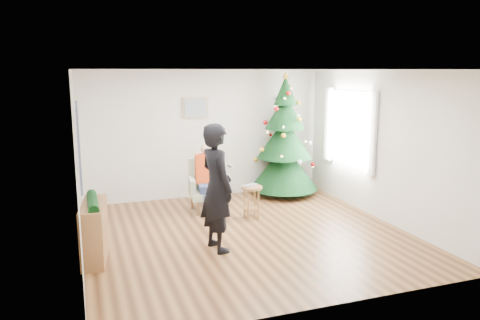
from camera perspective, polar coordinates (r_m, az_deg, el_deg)
name	(u,v)px	position (r m, az deg, el deg)	size (l,w,h in m)	color
floor	(246,234)	(7.61, 0.79, -9.02)	(5.00, 5.00, 0.00)	brown
ceiling	(247,70)	(7.16, 0.85, 10.95)	(5.00, 5.00, 0.00)	white
wall_back	(205,134)	(9.63, -4.30, 3.14)	(5.00, 5.00, 0.00)	silver
wall_front	(327,194)	(5.05, 10.62, -4.10)	(5.00, 5.00, 0.00)	silver
wall_left	(77,165)	(6.84, -19.25, -0.60)	(5.00, 5.00, 0.00)	silver
wall_right	(382,146)	(8.45, 16.95, 1.62)	(5.00, 5.00, 0.00)	silver
window_panel	(350,128)	(9.23, 13.22, 3.80)	(0.04, 1.30, 1.40)	white
curtains	(348,128)	(9.21, 13.06, 3.80)	(0.05, 1.75, 1.50)	white
christmas_tree	(285,140)	(9.78, 5.45, 2.41)	(1.42, 1.42, 2.57)	#3F2816
stool	(251,202)	(8.33, 1.40, -5.12)	(0.38, 0.38, 0.58)	brown
laptop	(251,186)	(8.26, 1.41, -3.15)	(0.32, 0.20, 0.03)	silver
armchair	(207,192)	(8.81, -3.99, -3.89)	(0.75, 0.69, 0.96)	#A0AE8D
seated_person	(208,177)	(8.69, -3.98, -2.12)	(0.41, 0.57, 1.26)	navy
standing_man	(217,188)	(6.74, -2.85, -3.39)	(0.68, 0.45, 1.86)	black
game_controller	(230,166)	(6.70, -1.18, -0.74)	(0.04, 0.13, 0.04)	white
console	(94,231)	(6.84, -17.33, -8.30)	(0.30, 1.00, 0.80)	brown
garland	(93,202)	(6.72, -17.53, -4.91)	(0.14, 0.14, 0.90)	black
tapestry	(79,144)	(7.10, -19.07, 1.85)	(0.03, 1.50, 1.15)	black
framed_picture	(195,108)	(9.49, -5.47, 6.35)	(0.52, 0.05, 0.42)	tan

